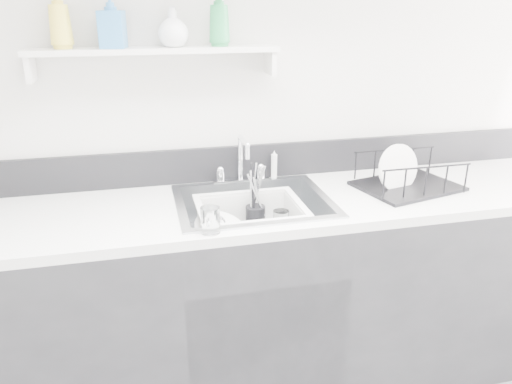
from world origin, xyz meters
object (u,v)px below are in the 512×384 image
object	(u,v)px
counter_run	(253,296)
sink	(253,221)
dish_rack	(409,172)
wash_tub	(250,224)

from	to	relation	value
counter_run	sink	world-z (taller)	sink
counter_run	dish_rack	distance (m)	0.89
counter_run	dish_rack	bearing A→B (deg)	0.12
counter_run	sink	xyz separation A→B (m)	(0.00, 0.00, 0.37)
dish_rack	wash_tub	bearing A→B (deg)	169.30
counter_run	sink	distance (m)	0.37
wash_tub	dish_rack	xyz separation A→B (m)	(0.73, 0.04, 0.16)
sink	wash_tub	xyz separation A→B (m)	(-0.02, -0.04, 0.01)
sink	wash_tub	size ratio (longest dim) A/B	1.46
sink	dish_rack	world-z (taller)	dish_rack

